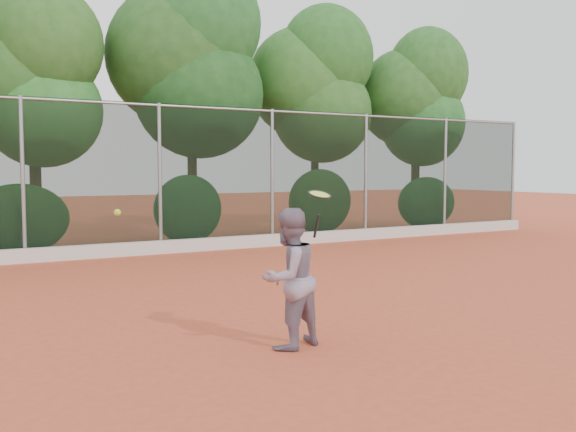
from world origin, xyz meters
TOP-DOWN VIEW (x-y plane):
  - ground at (0.00, 0.00)m, footprint 80.00×80.00m
  - concrete_curb at (0.00, 6.82)m, footprint 24.00×0.20m
  - tennis_player at (-1.43, -1.49)m, footprint 0.89×0.78m
  - chainlink_fence at (-0.00, 7.00)m, footprint 24.09×0.09m
  - foliage_backdrop at (-0.55, 8.98)m, footprint 23.70×3.63m
  - tennis_racket at (-1.15, -1.67)m, footprint 0.28×0.27m
  - tennis_ball_in_flight at (-3.28, -1.39)m, footprint 0.07×0.07m

SIDE VIEW (x-z plane):
  - ground at x=0.00m, z-range 0.00..0.00m
  - concrete_curb at x=0.00m, z-range 0.00..0.30m
  - tennis_player at x=-1.43m, z-range 0.00..1.55m
  - tennis_ball_in_flight at x=-3.28m, z-range 1.53..1.59m
  - tennis_racket at x=-1.15m, z-range 1.39..1.93m
  - chainlink_fence at x=0.00m, z-range 0.11..3.61m
  - foliage_backdrop at x=-0.55m, z-range 0.63..8.18m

